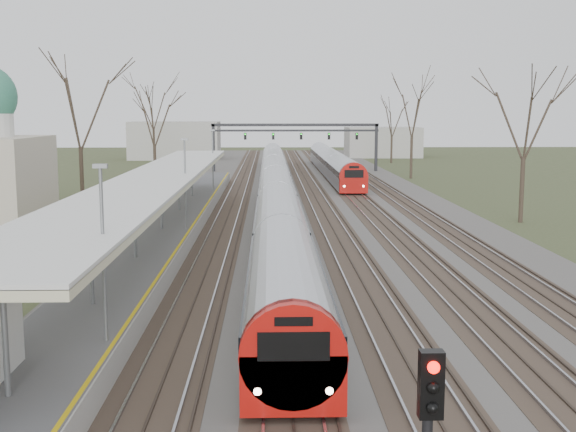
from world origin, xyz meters
The scene contains 8 objects.
track_bed centered at (0.26, 55.00, 0.06)m, with size 24.00×160.00×0.22m.
platform centered at (-9.05, 37.50, 0.50)m, with size 3.50×69.00×1.00m, color #9E9B93.
canopy centered at (-9.05, 32.99, 3.93)m, with size 4.10×50.00×3.11m.
signal_gantry centered at (0.29, 84.99, 4.91)m, with size 21.00×0.59×6.08m.
tree_west_far centered at (-17.00, 48.00, 8.02)m, with size 5.50×5.50×11.33m.
tree_east_far centered at (14.00, 42.00, 7.29)m, with size 5.00×5.00×10.30m.
train_near centered at (-2.50, 55.19, 1.48)m, with size 2.62×90.21×3.05m.
train_far centered at (4.50, 80.18, 1.48)m, with size 2.62×45.21×3.05m.
Camera 1 is at (-3.06, -5.92, 7.46)m, focal length 45.00 mm.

